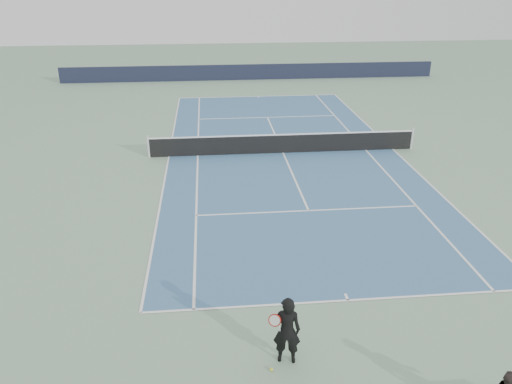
{
  "coord_description": "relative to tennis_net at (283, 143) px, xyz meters",
  "views": [
    {
      "loc": [
        -3.53,
        -22.61,
        8.1
      ],
      "look_at": [
        -2.0,
        -6.96,
        1.1
      ],
      "focal_mm": 35.0,
      "sensor_mm": 36.0,
      "label": 1
    }
  ],
  "objects": [
    {
      "name": "tennis_player",
      "position": [
        -2.0,
        -13.93,
        0.35
      ],
      "size": [
        0.8,
        0.56,
        1.7
      ],
      "color": "black",
      "rests_on": "ground"
    },
    {
      "name": "tennis_ball",
      "position": [
        -2.37,
        -14.22,
        -0.47
      ],
      "size": [
        0.07,
        0.07,
        0.07
      ],
      "primitive_type": "sphere",
      "color": "yellow",
      "rests_on": "ground"
    },
    {
      "name": "tennis_net",
      "position": [
        0.0,
        0.0,
        0.0
      ],
      "size": [
        12.9,
        0.1,
        1.07
      ],
      "color": "silver",
      "rests_on": "ground"
    },
    {
      "name": "ground",
      "position": [
        0.0,
        0.0,
        -0.5
      ],
      "size": [
        80.0,
        80.0,
        0.0
      ],
      "primitive_type": "plane",
      "color": "gray"
    },
    {
      "name": "windscreen_far",
      "position": [
        0.0,
        17.88,
        0.1
      ],
      "size": [
        30.0,
        0.25,
        1.2
      ],
      "primitive_type": "cube",
      "color": "black",
      "rests_on": "ground"
    },
    {
      "name": "court_surface",
      "position": [
        0.0,
        0.0,
        -0.5
      ],
      "size": [
        10.97,
        23.77,
        0.01
      ],
      "primitive_type": "cube",
      "color": "#3B658C",
      "rests_on": "ground"
    }
  ]
}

